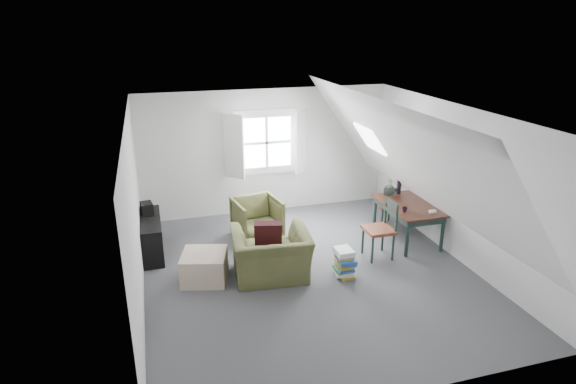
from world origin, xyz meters
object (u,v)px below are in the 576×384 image
object	(u,v)px
magazine_stack	(345,263)
media_shelf	(150,239)
ottoman	(204,267)
dining_chair_near	(381,228)
dining_chair_far	(387,205)
armchair_far	(258,236)
armchair_near	(271,276)
dining_table	(408,209)

from	to	relation	value
magazine_stack	media_shelf	bearing A→B (deg)	150.88
ottoman	dining_chair_near	bearing A→B (deg)	-1.08
ottoman	dining_chair_far	size ratio (longest dim) A/B	0.82
ottoman	magazine_stack	world-z (taller)	magazine_stack
armchair_far	dining_chair_far	bearing A→B (deg)	-13.81
armchair_near	dining_chair_near	bearing A→B (deg)	-169.87
armchair_near	dining_chair_far	distance (m)	2.95
armchair_far	dining_table	xyz separation A→B (m)	(2.54, -0.87, 0.59)
armchair_far	media_shelf	bearing A→B (deg)	176.69
armchair_near	media_shelf	xyz separation A→B (m)	(-1.77, 1.30, 0.28)
dining_chair_far	magazine_stack	xyz separation A→B (m)	(-1.53, -1.58, -0.19)
magazine_stack	ottoman	bearing A→B (deg)	166.67
ottoman	armchair_far	bearing A→B (deg)	49.16
dining_chair_far	dining_chair_near	bearing A→B (deg)	39.87
dining_table	ottoman	bearing A→B (deg)	-172.68
dining_chair_far	magazine_stack	distance (m)	2.21
dining_chair_far	media_shelf	world-z (taller)	dining_chair_far
armchair_far	ottoman	xyz separation A→B (m)	(-1.12, -1.29, 0.22)
armchair_far	magazine_stack	world-z (taller)	magazine_stack
armchair_far	dining_chair_near	world-z (taller)	dining_chair_near
ottoman	magazine_stack	size ratio (longest dim) A/B	1.47
armchair_far	dining_chair_far	world-z (taller)	dining_chair_far
dining_chair_near	magazine_stack	size ratio (longest dim) A/B	2.19
dining_table	dining_chair_far	bearing A→B (deg)	94.78
dining_table	dining_chair_near	size ratio (longest dim) A/B	1.38
armchair_near	ottoman	xyz separation A→B (m)	(-0.99, 0.20, 0.22)
media_shelf	magazine_stack	distance (m)	3.28
armchair_near	dining_chair_far	xyz separation A→B (m)	(2.62, 1.29, 0.41)
media_shelf	dining_chair_far	bearing A→B (deg)	-0.62
dining_chair_far	dining_chair_near	world-z (taller)	dining_chair_near
armchair_near	dining_table	bearing A→B (deg)	-161.19
ottoman	dining_chair_near	world-z (taller)	dining_chair_near
dining_chair_near	armchair_far	bearing A→B (deg)	-111.31
dining_chair_near	media_shelf	distance (m)	3.86
ottoman	magazine_stack	xyz separation A→B (m)	(2.08, -0.49, 0.01)
armchair_near	magazine_stack	xyz separation A→B (m)	(1.09, -0.29, 0.22)
ottoman	dining_chair_far	bearing A→B (deg)	16.79
armchair_far	magazine_stack	distance (m)	2.04
armchair_near	dining_chair_near	world-z (taller)	dining_chair_near
armchair_near	dining_chair_near	xyz separation A→B (m)	(1.91, 0.15, 0.51)
magazine_stack	armchair_near	bearing A→B (deg)	165.08
armchair_far	dining_chair_far	distance (m)	2.54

